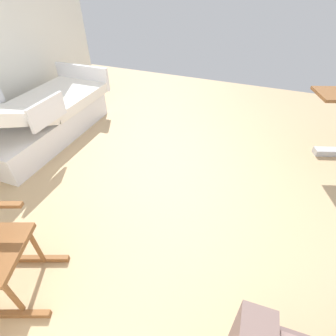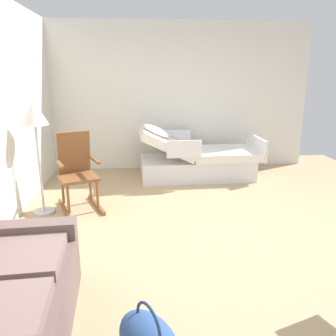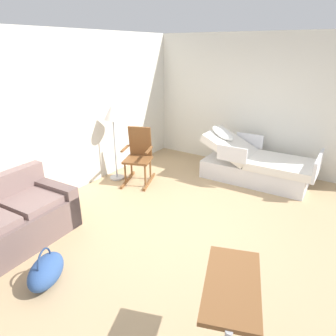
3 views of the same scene
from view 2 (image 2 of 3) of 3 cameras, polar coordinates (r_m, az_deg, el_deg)
name	(u,v)px [view 2 (image 2 of 3)]	position (r m, az deg, el deg)	size (l,w,h in m)	color
ground_plane	(206,226)	(4.28, 6.37, -9.50)	(6.74, 6.74, 0.00)	tan
side_wall	(179,97)	(6.60, 1.84, 11.70)	(0.10, 4.92, 2.70)	silver
hospital_bed	(197,161)	(6.06, 4.80, 1.24)	(1.06, 2.10, 1.01)	silver
rocking_chair	(77,172)	(4.80, -14.85, -0.68)	(0.88, 0.72, 1.05)	brown
floor_lamp	(35,121)	(4.60, -21.28, 7.32)	(0.34, 0.34, 1.48)	#B2B5BA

